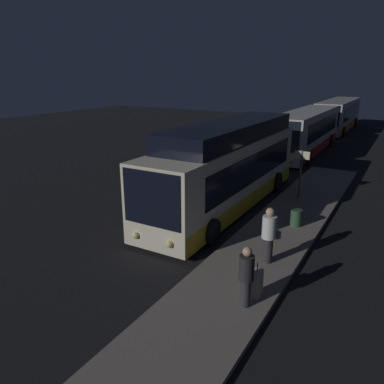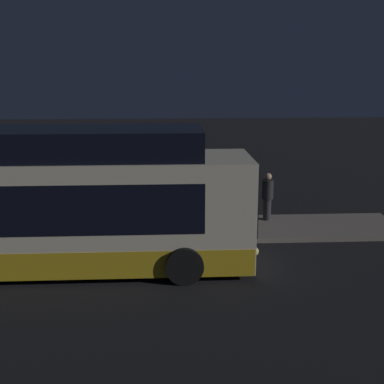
% 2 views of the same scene
% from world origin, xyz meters
% --- Properties ---
extents(ground, '(80.00, 80.00, 0.00)m').
position_xyz_m(ground, '(0.00, 0.00, 0.00)').
color(ground, black).
extents(platform, '(20.00, 2.62, 0.15)m').
position_xyz_m(platform, '(0.00, 2.91, 0.07)').
color(platform, slate).
rests_on(platform, ground).
extents(bus_lead, '(11.30, 2.75, 3.74)m').
position_xyz_m(bus_lead, '(-1.10, -0.12, 1.70)').
color(bus_lead, beige).
rests_on(bus_lead, ground).
extents(bus_second, '(11.80, 2.71, 3.09)m').
position_xyz_m(bus_second, '(-14.86, -0.12, 1.53)').
color(bus_second, silver).
rests_on(bus_second, ground).
extents(bus_third, '(12.22, 2.82, 3.07)m').
position_xyz_m(bus_third, '(-28.23, -0.12, 1.52)').
color(bus_third, '#B2ADA8').
rests_on(bus_third, ground).
extents(passenger_boarding, '(0.70, 0.59, 1.79)m').
position_xyz_m(passenger_boarding, '(3.30, 3.34, 1.10)').
color(passenger_boarding, '#2D2D33').
rests_on(passenger_boarding, platform).
extents(passenger_waiting, '(0.54, 0.54, 1.63)m').
position_xyz_m(passenger_waiting, '(5.80, 3.62, 1.02)').
color(passenger_waiting, '#2D2D33').
rests_on(passenger_waiting, platform).
extents(suitcase, '(0.38, 0.24, 0.98)m').
position_xyz_m(suitcase, '(5.27, 3.71, 0.52)').
color(suitcase, beige).
rests_on(suitcase, platform).
extents(sign_post, '(0.10, 0.69, 2.29)m').
position_xyz_m(sign_post, '(-3.42, 2.50, 1.57)').
color(sign_post, '#4C4C51').
rests_on(sign_post, platform).
extents(trash_bin, '(0.44, 0.44, 0.65)m').
position_xyz_m(trash_bin, '(-0.01, 3.31, 0.47)').
color(trash_bin, '#2D4C33').
rests_on(trash_bin, platform).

